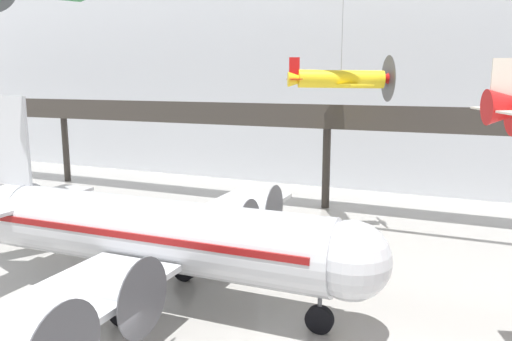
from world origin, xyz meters
The scene contains 4 objects.
hangar_back_wall centered at (0.00, 38.99, 13.64)m, with size 140.00×3.00×27.28m.
mezzanine_walkway centered at (0.00, 28.02, 7.70)m, with size 110.00×3.20×9.34m.
airliner_silver_main centered at (-3.11, 6.76, 3.61)m, with size 24.91×28.32×10.46m.
suspended_plane_yellow_lowwing centered at (2.87, 21.88, 11.35)m, with size 7.83×8.87×12.16m.
Camera 1 is at (11.76, -13.42, 11.33)m, focal length 35.00 mm.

